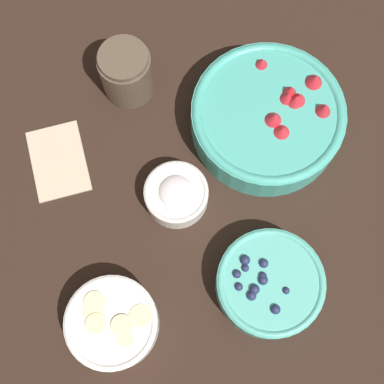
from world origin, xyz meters
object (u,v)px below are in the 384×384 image
(bowl_strawberries, at_px, (269,117))
(bowl_bananas, at_px, (114,323))
(bowl_cream, at_px, (178,194))
(jar_chocolate, at_px, (128,73))
(bowl_blueberries, at_px, (271,283))

(bowl_strawberries, distance_m, bowl_bananas, 0.42)
(bowl_cream, xyz_separation_m, jar_chocolate, (0.21, 0.07, 0.02))
(bowl_cream, height_order, jar_chocolate, jar_chocolate)
(bowl_bananas, bearing_deg, jar_chocolate, -5.47)
(bowl_bananas, xyz_separation_m, jar_chocolate, (0.41, -0.04, 0.02))
(bowl_bananas, height_order, bowl_cream, same)
(bowl_blueberries, xyz_separation_m, bowl_bananas, (-0.04, 0.24, 0.00))
(bowl_blueberries, bearing_deg, bowl_strawberries, -5.61)
(bowl_blueberries, bearing_deg, bowl_cream, 41.04)
(bowl_blueberries, relative_size, bowl_bananas, 1.19)
(bowl_blueberries, distance_m, jar_chocolate, 0.42)
(bowl_blueberries, height_order, jar_chocolate, jar_chocolate)
(bowl_blueberries, distance_m, bowl_cream, 0.20)
(bowl_blueberries, distance_m, bowl_bananas, 0.25)
(bowl_blueberries, height_order, bowl_cream, bowl_blueberries)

